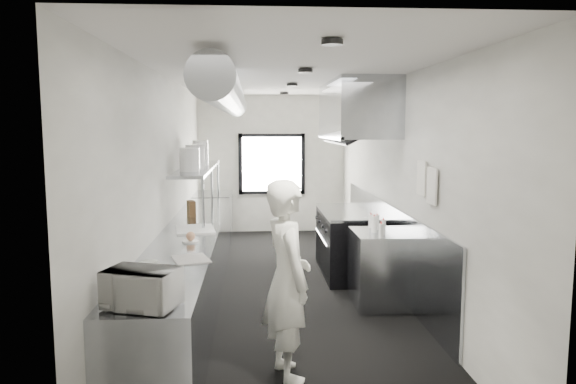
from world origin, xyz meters
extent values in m
cube|color=black|center=(0.00, 0.00, 0.00)|extent=(3.00, 8.00, 0.01)
cube|color=silver|center=(0.00, 0.00, 2.80)|extent=(3.00, 8.00, 0.01)
cube|color=silver|center=(0.00, 4.00, 1.40)|extent=(3.00, 0.02, 2.80)
cube|color=silver|center=(0.00, -4.00, 1.40)|extent=(3.00, 0.02, 2.80)
cube|color=silver|center=(-1.50, 0.00, 1.40)|extent=(0.02, 8.00, 2.80)
cube|color=silver|center=(1.50, 0.00, 1.40)|extent=(0.02, 8.00, 2.80)
cube|color=#999EA7|center=(1.48, 0.30, 0.55)|extent=(0.03, 5.50, 1.10)
cylinder|color=gray|center=(-0.70, 0.40, 2.55)|extent=(0.40, 6.40, 0.40)
cube|color=white|center=(0.00, 3.96, 1.40)|extent=(1.20, 0.03, 1.10)
cube|color=black|center=(0.00, 3.98, 1.98)|extent=(1.36, 0.03, 0.08)
cube|color=black|center=(0.00, 3.98, 0.82)|extent=(1.36, 0.03, 0.08)
cube|color=black|center=(-0.64, 3.98, 1.40)|extent=(0.08, 0.03, 1.25)
cube|color=black|center=(0.64, 3.98, 1.40)|extent=(0.08, 0.03, 1.25)
cube|color=#999EA7|center=(1.10, 0.70, 2.40)|extent=(0.80, 2.20, 0.80)
cube|color=#999EA7|center=(0.72, 0.70, 2.01)|extent=(0.05, 2.20, 0.05)
cube|color=black|center=(1.02, 0.70, 2.06)|extent=(0.50, 2.10, 0.28)
cube|color=#999EA7|center=(-1.15, -0.50, 0.45)|extent=(0.70, 6.00, 0.90)
cube|color=#999EA7|center=(-1.20, 1.00, 1.55)|extent=(0.45, 3.00, 0.04)
cylinder|color=#999EA7|center=(-1.00, -0.40, 1.22)|extent=(0.04, 0.04, 0.66)
cylinder|color=#999EA7|center=(-1.00, 1.00, 1.22)|extent=(0.04, 0.04, 0.66)
cylinder|color=#999EA7|center=(-1.00, 2.40, 1.22)|extent=(0.04, 0.04, 0.66)
cube|color=black|center=(1.05, 0.70, 0.45)|extent=(0.85, 1.60, 0.90)
cube|color=#999EA7|center=(1.05, 0.70, 0.92)|extent=(0.85, 1.60, 0.04)
cube|color=#999EA7|center=(0.64, 0.70, 0.45)|extent=(0.03, 1.55, 0.80)
cylinder|color=#999EA7|center=(0.61, 0.70, 0.55)|extent=(0.03, 1.30, 0.03)
cube|color=#999EA7|center=(1.15, -0.70, 0.45)|extent=(0.65, 0.80, 0.90)
cube|color=#999EA7|center=(-1.15, 3.20, 0.45)|extent=(0.70, 1.20, 0.90)
cube|color=white|center=(1.47, -1.20, 1.60)|extent=(0.02, 0.28, 0.38)
cube|color=white|center=(1.47, -1.55, 1.55)|extent=(0.02, 0.28, 0.38)
imported|color=silver|center=(-0.10, -2.51, 0.86)|extent=(0.56, 0.71, 1.72)
imported|color=silver|center=(-1.17, -3.26, 1.04)|extent=(0.54, 0.47, 0.27)
cylinder|color=#A8B0A2|center=(-1.31, -2.39, 0.95)|extent=(0.15, 0.15, 0.10)
cylinder|color=#A8B0A2|center=(-1.29, -2.35, 0.95)|extent=(0.18, 0.18, 0.10)
cube|color=silver|center=(-0.98, -1.91, 0.90)|extent=(0.42, 0.47, 0.01)
cylinder|color=silver|center=(-1.07, -1.13, 0.91)|extent=(0.21, 0.21, 0.02)
sphere|color=tan|center=(-1.07, -1.13, 0.97)|extent=(0.10, 0.10, 0.10)
cube|color=silver|center=(-1.10, -0.44, 0.91)|extent=(0.54, 0.67, 0.02)
cube|color=#50391C|center=(-1.26, 0.58, 1.01)|extent=(0.15, 0.22, 0.22)
cylinder|color=silver|center=(-1.22, 0.23, 1.73)|extent=(0.31, 0.31, 0.31)
cylinder|color=silver|center=(-1.19, 0.56, 1.74)|extent=(0.35, 0.35, 0.34)
cylinder|color=silver|center=(-1.18, 1.28, 1.74)|extent=(0.24, 0.24, 0.34)
cylinder|color=silver|center=(-1.22, 1.61, 1.76)|extent=(0.30, 0.30, 0.37)
cylinder|color=silver|center=(1.07, -1.03, 0.98)|extent=(0.07, 0.07, 0.16)
cylinder|color=silver|center=(1.14, -0.86, 0.99)|extent=(0.07, 0.07, 0.17)
cylinder|color=silver|center=(1.06, -0.72, 1.00)|extent=(0.08, 0.08, 0.20)
cylinder|color=silver|center=(1.14, -0.54, 0.99)|extent=(0.07, 0.07, 0.18)
cylinder|color=silver|center=(1.09, -0.43, 0.98)|extent=(0.06, 0.06, 0.17)
camera|label=1|loc=(-0.38, -6.95, 2.16)|focal=33.37mm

